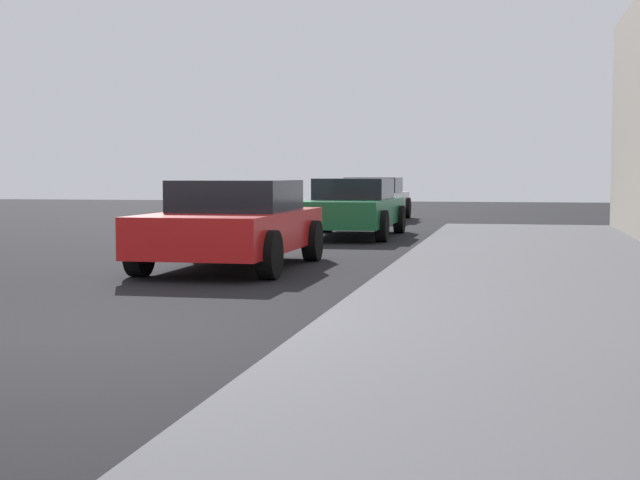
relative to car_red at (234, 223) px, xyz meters
name	(u,v)px	position (x,y,z in m)	size (l,w,h in m)	color
ground_plane	(67,339)	(0.37, -5.90, -0.65)	(80.00, 80.00, 0.00)	black
sidewalk	(568,348)	(4.37, -5.90, -0.57)	(4.00, 32.00, 0.15)	#5B5B60
car_red	(234,223)	(0.00, 0.00, 0.00)	(2.01, 4.10, 1.27)	red
car_green	(353,207)	(0.53, 7.08, 0.00)	(1.93, 4.56, 1.27)	#196638
car_white	(373,198)	(-0.14, 14.58, 0.00)	(1.94, 4.20, 1.27)	white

